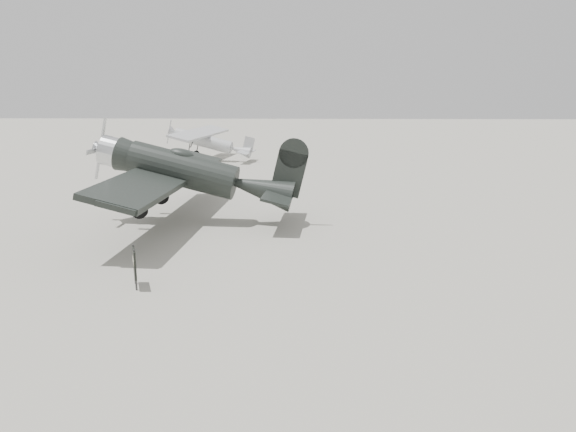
# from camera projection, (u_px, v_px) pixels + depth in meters

# --- Properties ---
(ground) EXTENTS (160.00, 160.00, 0.00)m
(ground) POSITION_uv_depth(u_px,v_px,m) (262.00, 257.00, 20.83)
(ground) COLOR #A4A092
(ground) RESTS_ON ground
(lowwing_monoplane) EXTENTS (9.59, 13.40, 4.32)m
(lowwing_monoplane) POSITION_uv_depth(u_px,v_px,m) (193.00, 173.00, 25.44)
(lowwing_monoplane) COLOR black
(lowwing_monoplane) RESTS_ON ground
(highwing_monoplane) EXTENTS (7.30, 10.23, 2.89)m
(highwing_monoplane) POSITION_uv_depth(u_px,v_px,m) (207.00, 139.00, 45.64)
(highwing_monoplane) COLOR #97999C
(highwing_monoplane) RESTS_ON ground
(sign_board) EXTENTS (0.35, 0.87, 1.31)m
(sign_board) POSITION_uv_depth(u_px,v_px,m) (135.00, 263.00, 17.58)
(sign_board) COLOR #333333
(sign_board) RESTS_ON ground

